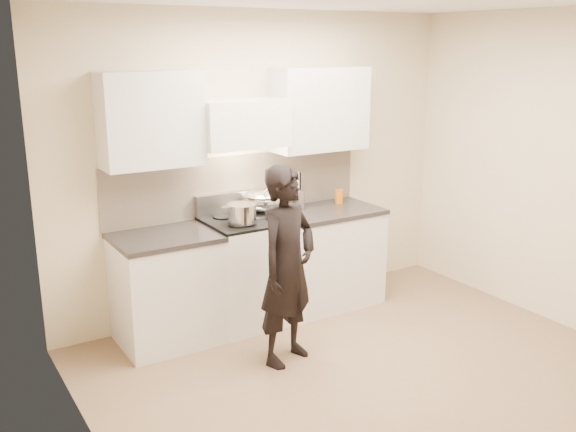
{
  "coord_description": "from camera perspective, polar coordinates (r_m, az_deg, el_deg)",
  "views": [
    {
      "loc": [
        -2.81,
        -3.29,
        2.4
      ],
      "look_at": [
        -0.14,
        1.05,
        1.03
      ],
      "focal_mm": 40.0,
      "sensor_mm": 36.0,
      "label": 1
    }
  ],
  "objects": [
    {
      "name": "stove",
      "position": [
        5.68,
        -3.34,
        -4.8
      ],
      "size": [
        0.76,
        0.65,
        0.96
      ],
      "color": "white",
      "rests_on": "ground"
    },
    {
      "name": "counter_left",
      "position": [
        5.39,
        -10.71,
        -6.34
      ],
      "size": [
        0.82,
        0.67,
        0.92
      ],
      "color": "silver",
      "rests_on": "ground"
    },
    {
      "name": "spice_jar",
      "position": [
        6.04,
        1.24,
        1.28
      ],
      "size": [
        0.04,
        0.04,
        0.09
      ],
      "color": "orange",
      "rests_on": "counter_right"
    },
    {
      "name": "counter_right",
      "position": [
        6.1,
        3.55,
        -3.54
      ],
      "size": [
        0.92,
        0.67,
        0.92
      ],
      "color": "silver",
      "rests_on": "ground"
    },
    {
      "name": "person",
      "position": [
        4.87,
        -0.06,
        -4.47
      ],
      "size": [
        0.66,
        0.55,
        1.55
      ],
      "primitive_type": "imported",
      "rotation": [
        0.0,
        0.0,
        0.36
      ],
      "color": "black",
      "rests_on": "ground"
    },
    {
      "name": "room_shell",
      "position": [
        4.65,
        5.3,
        5.05
      ],
      "size": [
        4.04,
        3.54,
        2.7
      ],
      "color": "beige",
      "rests_on": "ground"
    },
    {
      "name": "wok",
      "position": [
        5.7,
        -2.21,
        1.51
      ],
      "size": [
        0.4,
        0.5,
        0.32
      ],
      "color": "silver",
      "rests_on": "stove"
    },
    {
      "name": "stock_pot",
      "position": [
        5.34,
        -4.12,
        0.24
      ],
      "size": [
        0.33,
        0.3,
        0.16
      ],
      "color": "silver",
      "rests_on": "stove"
    },
    {
      "name": "utensil_crock",
      "position": [
        5.95,
        0.91,
        1.67
      ],
      "size": [
        0.13,
        0.13,
        0.34
      ],
      "color": "#9C9BA2",
      "rests_on": "counter_right"
    },
    {
      "name": "ground_plane",
      "position": [
        4.95,
        8.05,
        -14.13
      ],
      "size": [
        4.0,
        4.0,
        0.0
      ],
      "primitive_type": "plane",
      "color": "#7D6047"
    },
    {
      "name": "oil_glass",
      "position": [
        6.17,
        4.56,
        1.75
      ],
      "size": [
        0.08,
        0.08,
        0.14
      ],
      "color": "#C25C0E",
      "rests_on": "counter_right"
    }
  ]
}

